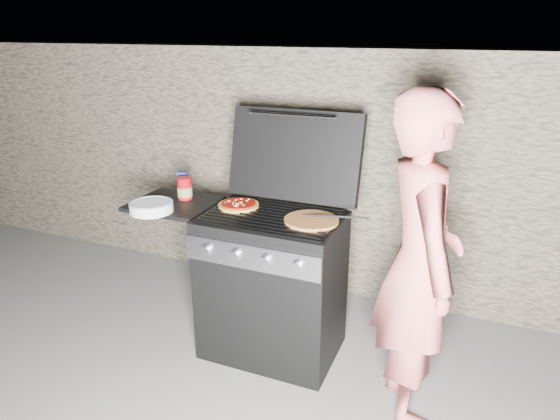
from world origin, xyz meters
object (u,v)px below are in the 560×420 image
at_px(pizza_topped, 239,204).
at_px(person, 419,265).
at_px(sauce_jar, 185,188).
at_px(gas_grill, 236,278).

distance_m(pizza_topped, person, 1.14).
distance_m(sauce_jar, person, 1.53).
xyz_separation_m(gas_grill, pizza_topped, (0.00, 0.06, 0.47)).
height_order(gas_grill, person, person).
bearing_deg(gas_grill, sauce_jar, 168.45).
bearing_deg(gas_grill, person, -10.01).
bearing_deg(sauce_jar, gas_grill, -11.55).
distance_m(gas_grill, person, 1.19).
relative_size(pizza_topped, person, 0.14).
relative_size(gas_grill, person, 0.79).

